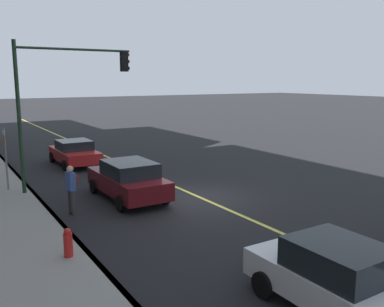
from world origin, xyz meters
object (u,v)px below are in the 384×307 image
(car_red, at_px, (75,152))
(traffic_light_mast, at_px, (63,90))
(car_white, at_px, (340,280))
(fire_hydrant, at_px, (68,245))
(car_maroon, at_px, (128,179))
(pedestrian_with_backpack, at_px, (71,186))
(street_sign_post, at_px, (6,155))

(car_red, distance_m, traffic_light_mast, 6.74)
(car_white, distance_m, fire_hydrant, 6.81)
(car_white, distance_m, car_maroon, 10.22)
(car_red, height_order, fire_hydrant, car_red)
(car_red, xyz_separation_m, pedestrian_with_backpack, (-8.71, 2.64, 0.33))
(car_red, relative_size, pedestrian_with_backpack, 2.39)
(car_red, distance_m, street_sign_post, 6.21)
(car_red, xyz_separation_m, fire_hydrant, (-12.69, 3.88, -0.25))
(traffic_light_mast, relative_size, street_sign_post, 2.27)
(traffic_light_mast, distance_m, fire_hydrant, 8.56)
(traffic_light_mast, xyz_separation_m, fire_hydrant, (-7.34, 2.01, -3.91))
(car_white, height_order, traffic_light_mast, traffic_light_mast)
(traffic_light_mast, bearing_deg, pedestrian_with_backpack, 167.07)
(pedestrian_with_backpack, relative_size, fire_hydrant, 1.89)
(car_white, xyz_separation_m, car_red, (18.18, 0.14, -0.05))
(car_maroon, distance_m, street_sign_post, 5.40)
(car_red, height_order, traffic_light_mast, traffic_light_mast)
(car_white, relative_size, car_maroon, 0.92)
(car_white, height_order, car_maroon, car_maroon)
(car_white, bearing_deg, street_sign_post, 17.53)
(car_red, distance_m, car_maroon, 7.97)
(car_red, xyz_separation_m, street_sign_post, (-4.50, 4.18, 0.93))
(car_red, xyz_separation_m, traffic_light_mast, (-5.35, 1.87, 3.66))
(pedestrian_with_backpack, distance_m, fire_hydrant, 4.20)
(traffic_light_mast, height_order, fire_hydrant, traffic_light_mast)
(car_white, xyz_separation_m, car_maroon, (10.21, 0.27, 0.03))
(car_white, relative_size, traffic_light_mast, 0.66)
(pedestrian_with_backpack, bearing_deg, traffic_light_mast, -12.93)
(car_red, relative_size, street_sign_post, 1.52)
(car_red, relative_size, traffic_light_mast, 0.67)
(car_red, bearing_deg, pedestrian_with_backpack, 163.15)
(car_white, height_order, pedestrian_with_backpack, pedestrian_with_backpack)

